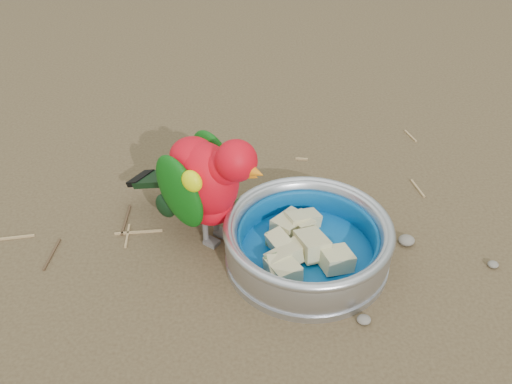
{
  "coord_description": "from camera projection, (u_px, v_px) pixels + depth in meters",
  "views": [
    {
      "loc": [
        -0.06,
        -0.46,
        0.53
      ],
      "look_at": [
        -0.04,
        0.13,
        0.08
      ],
      "focal_mm": 40.0,
      "sensor_mm": 36.0,
      "label": 1
    }
  ],
  "objects": [
    {
      "name": "ground",
      "position": [
        289.0,
        308.0,
        0.69
      ],
      "size": [
        60.0,
        60.0,
        0.0
      ],
      "primitive_type": "plane",
      "color": "brown"
    },
    {
      "name": "food_bowl",
      "position": [
        307.0,
        256.0,
        0.75
      ],
      "size": [
        0.21,
        0.21,
        0.02
      ],
      "primitive_type": "cylinder",
      "color": "#B2B2BA",
      "rests_on": "ground"
    },
    {
      "name": "bowl_wall",
      "position": [
        308.0,
        239.0,
        0.73
      ],
      "size": [
        0.21,
        0.21,
        0.04
      ],
      "primitive_type": null,
      "color": "#B2B2BA",
      "rests_on": "food_bowl"
    },
    {
      "name": "fruit_wedges",
      "position": [
        308.0,
        243.0,
        0.74
      ],
      "size": [
        0.13,
        0.13,
        0.03
      ],
      "primitive_type": null,
      "color": "#C2B984",
      "rests_on": "food_bowl"
    },
    {
      "name": "lory_parrot",
      "position": [
        206.0,
        188.0,
        0.75
      ],
      "size": [
        0.22,
        0.2,
        0.17
      ],
      "primitive_type": null,
      "rotation": [
        0.0,
        0.0,
        -2.21
      ],
      "color": "red",
      "rests_on": "ground"
    },
    {
      "name": "ground_debris",
      "position": [
        326.0,
        302.0,
        0.69
      ],
      "size": [
        0.9,
        0.8,
        0.01
      ],
      "primitive_type": null,
      "color": "#A18053",
      "rests_on": "ground"
    }
  ]
}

